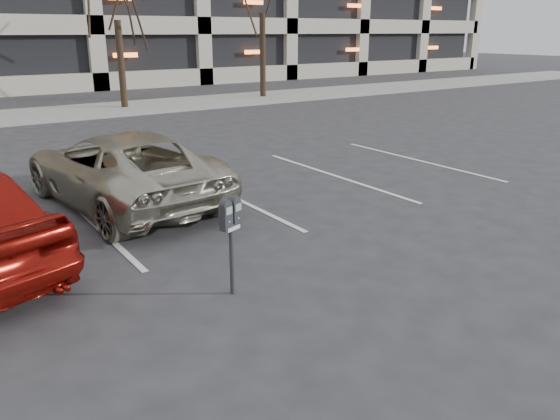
{
  "coord_description": "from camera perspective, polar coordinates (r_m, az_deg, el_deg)",
  "views": [
    {
      "loc": [
        -3.77,
        -7.09,
        3.2
      ],
      "look_at": [
        0.03,
        -1.53,
        0.98
      ],
      "focal_mm": 35.0,
      "sensor_mm": 36.0,
      "label": 1
    }
  ],
  "objects": [
    {
      "name": "suv_silver",
      "position": [
        10.87,
        -16.2,
        4.21
      ],
      "size": [
        2.84,
        5.28,
        1.41
      ],
      "rotation": [
        0.0,
        0.0,
        3.24
      ],
      "color": "#AFAA95",
      "rests_on": "ground"
    },
    {
      "name": "stall_lines",
      "position": [
        10.2,
        -19.14,
        -1.08
      ],
      "size": [
        16.9,
        5.2,
        0.0
      ],
      "color": "silver",
      "rests_on": "ground"
    },
    {
      "name": "ground",
      "position": [
        8.64,
        -5.92,
        -3.61
      ],
      "size": [
        140.0,
        140.0,
        0.0
      ],
      "primitive_type": "plane",
      "color": "#28282B",
      "rests_on": "ground"
    },
    {
      "name": "sidewalk",
      "position": [
        23.61,
        -25.17,
        8.88
      ],
      "size": [
        80.0,
        4.0,
        0.12
      ],
      "primitive_type": "cube",
      "color": "gray",
      "rests_on": "ground"
    },
    {
      "name": "parking_meter",
      "position": [
        6.71,
        -5.18,
        -1.36
      ],
      "size": [
        0.34,
        0.22,
        1.25
      ],
      "rotation": [
        0.0,
        0.0,
        0.35
      ],
      "color": "black",
      "rests_on": "ground"
    }
  ]
}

